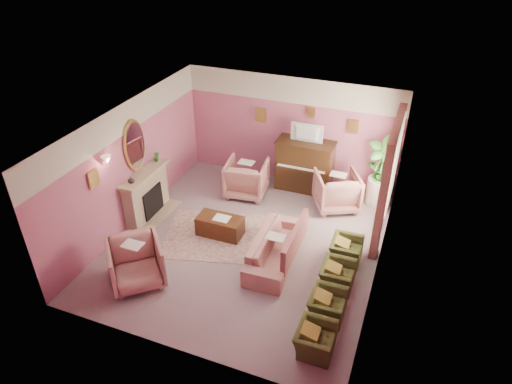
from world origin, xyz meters
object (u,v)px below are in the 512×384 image
(floral_armchair_right, at_px, (337,189))
(olive_chair_b, at_px, (328,302))
(olive_chair_d, at_px, (347,247))
(television, at_px, (306,132))
(olive_chair_c, at_px, (338,272))
(side_table, at_px, (377,191))
(piano, at_px, (304,166))
(olive_chair_a, at_px, (316,336))
(coffee_table, at_px, (220,226))
(sofa, at_px, (276,244))
(floral_armchair_left, at_px, (246,176))
(floral_armchair_front, at_px, (136,261))

(floral_armchair_right, bearing_deg, olive_chair_b, -79.77)
(olive_chair_d, bearing_deg, floral_armchair_right, 108.88)
(television, bearing_deg, olive_chair_c, -63.17)
(olive_chair_d, bearing_deg, side_table, 83.59)
(piano, bearing_deg, olive_chair_d, -56.23)
(olive_chair_a, xyz_separation_m, olive_chair_d, (0.00, 2.46, 0.00))
(floral_armchair_right, distance_m, side_table, 1.04)
(coffee_table, bearing_deg, sofa, -14.37)
(floral_armchair_left, bearing_deg, floral_armchair_right, 5.71)
(olive_chair_d, bearing_deg, piano, 123.77)
(coffee_table, bearing_deg, olive_chair_a, -39.38)
(floral_armchair_right, bearing_deg, sofa, -106.76)
(coffee_table, relative_size, floral_armchair_left, 0.99)
(sofa, xyz_separation_m, side_table, (1.61, 2.90, -0.06))
(floral_armchair_right, bearing_deg, olive_chair_c, -76.70)
(sofa, bearing_deg, side_table, 60.98)
(floral_armchair_right, height_order, olive_chair_c, floral_armchair_right)
(sofa, height_order, floral_armchair_left, floral_armchair_left)
(television, bearing_deg, olive_chair_b, -68.12)
(olive_chair_c, distance_m, olive_chair_d, 0.82)
(floral_armchair_front, bearing_deg, floral_armchair_right, 52.96)
(olive_chair_a, height_order, side_table, side_table)
(floral_armchair_right, bearing_deg, olive_chair_a, -81.69)
(floral_armchair_left, relative_size, side_table, 1.45)
(olive_chair_c, bearing_deg, olive_chair_a, -90.00)
(coffee_table, height_order, olive_chair_c, olive_chair_c)
(olive_chair_c, height_order, side_table, side_table)
(floral_armchair_right, height_order, olive_chair_a, floral_armchair_right)
(floral_armchair_front, relative_size, side_table, 1.45)
(sofa, xyz_separation_m, olive_chair_b, (1.35, -1.09, -0.11))
(sofa, bearing_deg, coffee_table, 165.63)
(television, distance_m, coffee_table, 3.11)
(floral_armchair_left, bearing_deg, coffee_table, -86.71)
(floral_armchair_left, height_order, olive_chair_b, floral_armchair_left)
(sofa, height_order, floral_armchair_right, floral_armchair_right)
(floral_armchair_front, distance_m, olive_chair_a, 3.64)
(television, xyz_separation_m, floral_armchair_left, (-1.27, -0.73, -1.09))
(coffee_table, distance_m, floral_armchair_front, 2.14)
(coffee_table, xyz_separation_m, olive_chair_a, (2.77, -2.27, 0.08))
(floral_armchair_right, distance_m, olive_chair_b, 3.54)
(piano, relative_size, floral_armchair_right, 1.38)
(olive_chair_a, height_order, olive_chair_b, same)
(floral_armchair_left, height_order, olive_chair_c, floral_armchair_left)
(coffee_table, height_order, floral_armchair_front, floral_armchair_front)
(piano, relative_size, olive_chair_c, 1.97)
(floral_armchair_right, relative_size, side_table, 1.45)
(piano, bearing_deg, television, -90.00)
(floral_armchair_front, height_order, olive_chair_c, floral_armchair_front)
(piano, distance_m, coffee_table, 2.86)
(olive_chair_c, bearing_deg, floral_armchair_front, -160.09)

